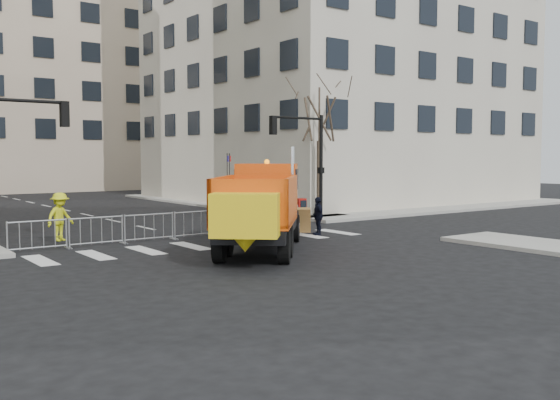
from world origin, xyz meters
TOP-DOWN VIEW (x-y plane):
  - ground at (0.00, 0.00)m, footprint 120.00×120.00m
  - sidewalk_back at (0.00, 8.50)m, footprint 64.00×5.00m
  - traffic_light_right at (8.50, 9.50)m, footprint 0.18×0.18m
  - crowd_barriers at (-0.75, 7.60)m, footprint 12.60×0.60m
  - street_tree at (9.20, 10.50)m, footprint 3.00×3.00m
  - plow_truck at (0.13, 2.75)m, footprint 8.10×8.75m
  - cop_a at (2.53, 6.79)m, footprint 0.85×0.85m
  - cop_b at (2.94, 5.82)m, footprint 0.92×0.72m
  - cop_c at (4.75, 5.23)m, footprint 0.68×1.02m
  - worker at (-4.89, 8.66)m, footprint 1.35×1.11m
  - newspaper_box at (6.91, 9.14)m, footprint 0.49×0.45m

SIDE VIEW (x-z plane):
  - ground at x=0.00m, z-range 0.00..0.00m
  - sidewalk_back at x=0.00m, z-range 0.00..0.15m
  - crowd_barriers at x=-0.75m, z-range 0.00..1.10m
  - newspaper_box at x=6.91m, z-range 0.15..1.25m
  - cop_c at x=4.75m, z-range 0.00..1.61m
  - cop_b at x=2.94m, z-range 0.00..1.87m
  - cop_a at x=2.53m, z-range 0.00..1.99m
  - worker at x=-4.89m, z-range 0.15..1.97m
  - plow_truck at x=0.13m, z-range -0.20..3.46m
  - traffic_light_right at x=8.50m, z-range 0.00..5.40m
  - street_tree at x=9.20m, z-range 0.00..7.50m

